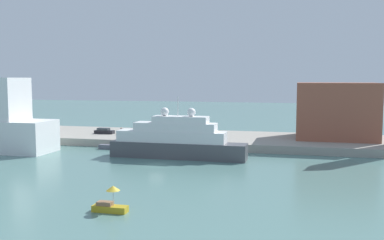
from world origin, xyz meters
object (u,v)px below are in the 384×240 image
at_px(harbor_building, 336,111).
at_px(parked_car, 104,131).
at_px(work_barge, 111,147).
at_px(person_figure, 121,131).
at_px(small_motorboat, 110,203).
at_px(mooring_bollard, 211,140).
at_px(large_yacht, 176,141).

height_order(harbor_building, parked_car, harbor_building).
bearing_deg(parked_car, work_barge, -58.93).
bearing_deg(harbor_building, person_figure, -173.43).
relative_size(small_motorboat, mooring_bollard, 5.34).
xyz_separation_m(person_figure, mooring_bollard, (22.55, -6.80, -0.43)).
height_order(harbor_building, person_figure, harbor_building).
xyz_separation_m(large_yacht, person_figure, (-18.19, 17.23, -0.79)).
distance_m(work_barge, harbor_building, 48.79).
xyz_separation_m(harbor_building, parked_car, (-52.44, -4.65, -5.45)).
height_order(large_yacht, person_figure, large_yacht).
bearing_deg(parked_car, large_yacht, -38.28).
distance_m(large_yacht, work_barge, 17.35).
bearing_deg(small_motorboat, large_yacht, 93.58).
bearing_deg(parked_car, mooring_bollard, -15.67).
height_order(large_yacht, work_barge, large_yacht).
relative_size(harbor_building, person_figure, 9.70).
relative_size(large_yacht, small_motorboat, 6.45).
height_order(large_yacht, parked_car, large_yacht).
bearing_deg(mooring_bollard, work_barge, -168.82).
relative_size(parked_car, person_figure, 2.68).
bearing_deg(work_barge, small_motorboat, -65.59).
bearing_deg(person_figure, mooring_bollard, -16.77).
bearing_deg(work_barge, parked_car, 121.07).
bearing_deg(harbor_building, large_yacht, -142.43).
bearing_deg(parked_car, small_motorboat, -64.01).
bearing_deg(small_motorboat, work_barge, 114.41).
relative_size(large_yacht, mooring_bollard, 34.42).
relative_size(parked_car, mooring_bollard, 6.28).
xyz_separation_m(small_motorboat, work_barge, (-17.96, 39.57, -0.50)).
xyz_separation_m(small_motorboat, person_figure, (-20.27, 50.37, 1.43)).
xyz_separation_m(work_barge, person_figure, (-2.31, 10.80, 1.93)).
bearing_deg(work_barge, large_yacht, -22.04).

